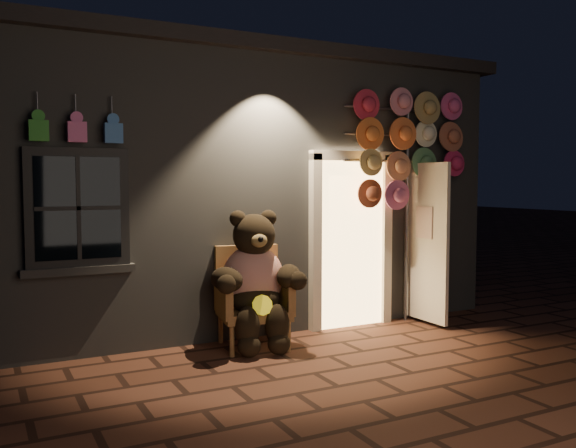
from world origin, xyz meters
TOP-DOWN VIEW (x-y plane):
  - ground at (0.00, 0.00)m, footprint 60.00×60.00m
  - shop_building at (0.00, 3.99)m, footprint 7.30×5.95m
  - wicker_armchair at (-0.13, 1.19)m, footprint 0.85×0.79m
  - teddy_bear at (-0.14, 1.05)m, footprint 1.08×0.91m
  - hat_rack at (2.09, 1.28)m, footprint 1.81×0.22m

SIDE VIEW (x-z plane):
  - ground at x=0.00m, z-range 0.00..0.00m
  - wicker_armchair at x=-0.13m, z-range 0.00..1.10m
  - teddy_bear at x=-0.14m, z-range 0.00..1.50m
  - shop_building at x=0.00m, z-range -0.02..3.49m
  - hat_rack at x=2.09m, z-range 0.79..3.76m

